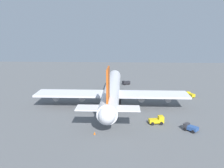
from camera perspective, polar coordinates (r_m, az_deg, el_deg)
ground_plane at (r=97.50m, az=-0.00°, el=-4.79°), size 253.94×253.94×0.00m
cargo_airplane at (r=95.55m, az=-0.01°, el=-1.48°), size 63.49×57.83×18.53m
maintenance_van at (r=76.36m, az=17.78°, el=-9.63°), size 4.25×4.34×2.03m
fuel_truck at (r=132.13m, az=3.29°, el=0.34°), size 3.67×4.51×2.09m
catering_truck at (r=113.16m, az=17.68°, el=-2.36°), size 4.79×3.80×2.04m
pushback_tractor at (r=79.18m, az=10.49°, el=-8.27°), size 3.07×4.82×2.55m
safety_cone_nose at (r=125.13m, az=-1.07°, el=-0.69°), size 0.47×0.47×0.68m
safety_cone_tail at (r=70.95m, az=-4.09°, el=-11.33°), size 0.58×0.58×0.83m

